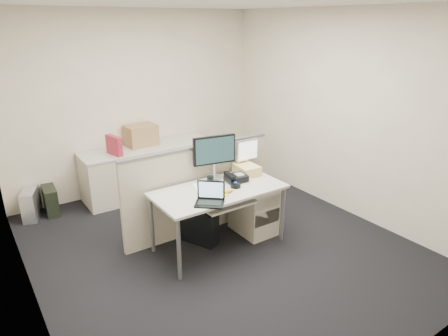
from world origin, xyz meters
TOP-DOWN VIEW (x-y plane):
  - floor at (0.00, 0.00)m, footprint 4.00×4.50m
  - ceiling at (0.00, 0.00)m, footprint 4.00×4.50m
  - wall_back at (0.00, 2.25)m, footprint 4.00×0.02m
  - wall_front at (0.00, -2.25)m, footprint 4.00×0.02m
  - wall_left at (-2.00, 0.00)m, footprint 0.02×4.50m
  - wall_right at (2.00, 0.00)m, footprint 0.02×4.50m
  - desk at (0.00, 0.00)m, footprint 1.50×0.75m
  - keyboard_tray at (0.00, -0.18)m, footprint 0.62×0.32m
  - drawer_pedestal at (0.55, 0.05)m, footprint 0.40×0.55m
  - cubicle_partition at (0.00, 0.45)m, footprint 2.00×0.06m
  - back_counter at (0.00, 1.93)m, footprint 2.00×0.60m
  - monitor_main at (0.15, 0.32)m, footprint 0.56×0.29m
  - monitor_small at (0.64, 0.32)m, footprint 0.33×0.17m
  - laptop at (-0.30, -0.28)m, footprint 0.36×0.36m
  - trackball at (0.19, -0.07)m, footprint 0.13×0.13m
  - desk_phone at (0.30, 0.08)m, footprint 0.26×0.22m
  - paper_stack at (-0.12, 0.12)m, footprint 0.29×0.32m
  - sticky_pad at (-0.05, -0.18)m, footprint 0.09×0.09m
  - travel_mug at (-0.10, 0.02)m, footprint 0.09×0.09m
  - banana at (0.00, -0.15)m, footprint 0.20×0.06m
  - cellphone at (0.10, 0.20)m, footprint 0.07×0.11m
  - manila_folders at (0.55, 0.20)m, footprint 0.25×0.32m
  - keyboard at (-0.05, -0.14)m, footprint 0.42×0.17m
  - pc_tower_desk at (-0.15, 0.20)m, footprint 0.35×0.49m
  - pc_tower_spare_dark at (-1.45, 2.03)m, footprint 0.19×0.41m
  - pc_tower_spare_silver at (-1.70, 2.03)m, footprint 0.31×0.46m
  - cardboard_box_left at (-0.05, 2.05)m, footprint 0.46×0.35m
  - cardboard_box_right at (0.00, 2.05)m, footprint 0.40×0.34m
  - red_binder at (-0.55, 1.83)m, footprint 0.14×0.32m

SIDE VIEW (x-z plane):
  - floor at x=0.00m, z-range -0.01..0.00m
  - pc_tower_spare_dark at x=-1.45m, z-range 0.00..0.37m
  - pc_tower_spare_silver at x=-1.70m, z-range 0.00..0.40m
  - pc_tower_desk at x=-0.15m, z-range 0.00..0.42m
  - drawer_pedestal at x=0.55m, z-range 0.00..0.65m
  - back_counter at x=0.00m, z-range 0.00..0.72m
  - cubicle_partition at x=0.00m, z-range 0.00..1.10m
  - keyboard_tray at x=0.00m, z-range 0.61..0.63m
  - keyboard at x=-0.05m, z-range 0.63..0.65m
  - desk at x=0.00m, z-range 0.30..1.03m
  - paper_stack at x=-0.12m, z-range 0.73..0.74m
  - sticky_pad at x=-0.05m, z-range 0.73..0.74m
  - cellphone at x=0.10m, z-range 0.73..0.74m
  - banana at x=0.00m, z-range 0.73..0.77m
  - trackball at x=0.19m, z-range 0.73..0.78m
  - desk_phone at x=0.30m, z-range 0.73..0.81m
  - manila_folders at x=0.55m, z-range 0.73..0.85m
  - travel_mug at x=-0.10m, z-range 0.73..0.89m
  - laptop at x=-0.30m, z-range 0.73..0.95m
  - cardboard_box_right at x=0.00m, z-range 0.72..0.98m
  - red_binder at x=-0.55m, z-range 0.72..1.01m
  - cardboard_box_left at x=-0.05m, z-range 0.72..1.05m
  - monitor_small at x=0.64m, z-range 0.73..1.12m
  - monitor_main at x=0.15m, z-range 0.73..1.26m
  - wall_back at x=0.00m, z-range 0.00..2.70m
  - wall_front at x=0.00m, z-range 0.00..2.70m
  - wall_left at x=-2.00m, z-range 0.00..2.70m
  - wall_right at x=2.00m, z-range 0.00..2.70m
  - ceiling at x=0.00m, z-range 2.70..2.71m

